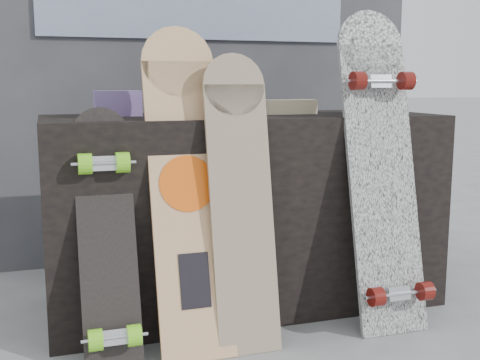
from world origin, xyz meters
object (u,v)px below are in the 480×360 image
object	(u,v)px
longboard_celtic	(241,192)
longboard_cascadia	(382,163)
vendor_table	(244,211)
longboard_geisha	(187,179)
skateboard_dark	(107,233)

from	to	relation	value
longboard_celtic	longboard_cascadia	distance (m)	0.58
vendor_table	longboard_geisha	distance (m)	0.49
vendor_table	skateboard_dark	world-z (taller)	skateboard_dark
longboard_cascadia	skateboard_dark	bearing A→B (deg)	179.90
vendor_table	longboard_cascadia	world-z (taller)	longboard_cascadia
longboard_celtic	skateboard_dark	bearing A→B (deg)	177.21
vendor_table	longboard_cascadia	bearing A→B (deg)	-38.53
longboard_celtic	skateboard_dark	world-z (taller)	longboard_celtic
skateboard_dark	vendor_table	bearing A→B (deg)	30.29
longboard_cascadia	skateboard_dark	size ratio (longest dim) A/B	1.42
longboard_cascadia	vendor_table	bearing A→B (deg)	141.47
longboard_geisha	longboard_cascadia	size ratio (longest dim) A/B	0.94
longboard_celtic	vendor_table	bearing A→B (deg)	70.27
vendor_table	longboard_celtic	distance (m)	0.42
vendor_table	longboard_cascadia	size ratio (longest dim) A/B	1.32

